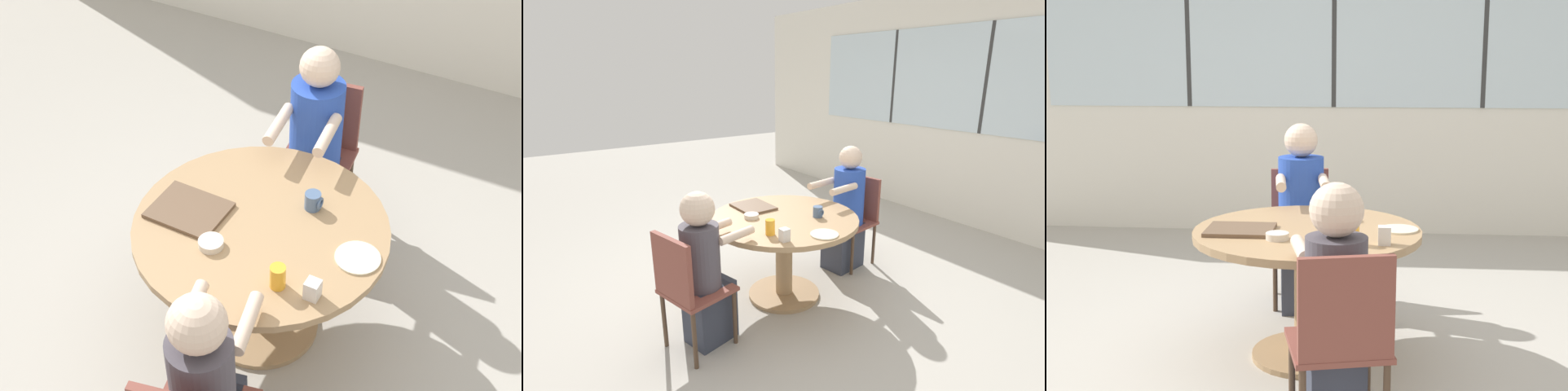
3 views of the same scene
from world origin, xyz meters
TOP-DOWN VIEW (x-y plane):
  - ground_plane at (0.00, 0.00)m, footprint 16.00×16.00m
  - dining_table at (0.00, 0.00)m, footprint 1.20×1.20m
  - chair_for_man_blue_shirt at (-0.13, 0.96)m, footprint 0.45×0.45m
  - person_man_blue_shirt at (-0.11, 0.80)m, footprint 0.36×0.57m
  - food_tray_dark at (-0.34, -0.08)m, footprint 0.35×0.28m
  - coffee_mug at (0.16, 0.22)m, footprint 0.08×0.08m
  - juice_glass at (0.24, -0.30)m, footprint 0.07×0.07m
  - milk_carton_small at (0.40, -0.28)m, footprint 0.06×0.06m
  - bowl_white_shallow at (-0.13, -0.23)m, footprint 0.12×0.12m
  - plate_tortillas at (0.48, 0.01)m, footprint 0.20×0.20m

SIDE VIEW (x-z plane):
  - ground_plane at x=0.00m, z-range 0.00..0.00m
  - chair_for_man_blue_shirt at x=-0.13m, z-range 0.08..0.95m
  - dining_table at x=0.00m, z-range 0.19..0.90m
  - person_man_blue_shirt at x=-0.11m, z-range -0.05..1.14m
  - plate_tortillas at x=0.48m, z-range 0.71..0.72m
  - food_tray_dark at x=-0.34m, z-range 0.71..0.73m
  - bowl_white_shallow at x=-0.13m, z-range 0.71..0.75m
  - coffee_mug at x=0.16m, z-range 0.71..0.80m
  - milk_carton_small at x=0.40m, z-range 0.71..0.80m
  - juice_glass at x=0.24m, z-range 0.71..0.82m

